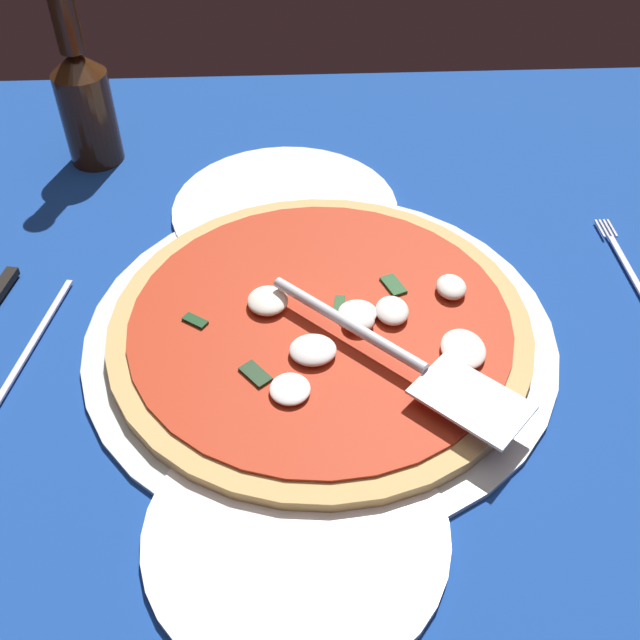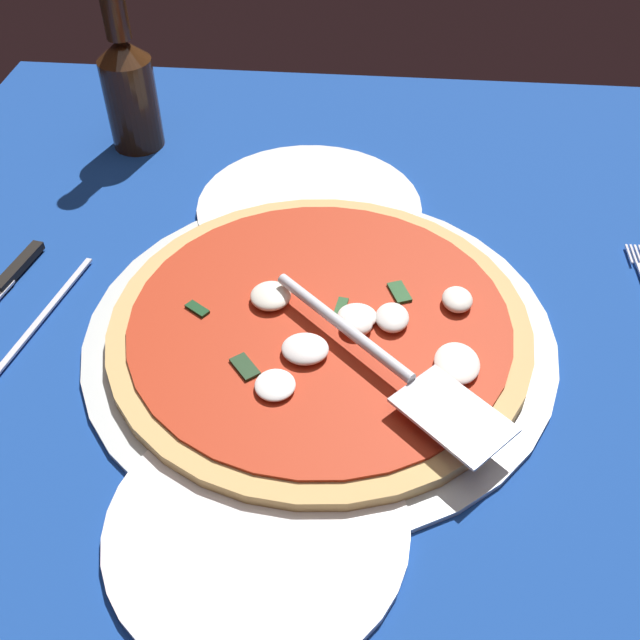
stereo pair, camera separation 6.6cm
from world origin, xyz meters
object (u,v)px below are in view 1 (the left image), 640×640
Objects in this scene: pizza at (322,322)px; pizza_server at (403,357)px; dinner_plate_right at (285,209)px; place_setting_far at (0,343)px; dinner_plate_left at (296,532)px; beer_bottle at (85,100)px.

pizza_server reaches higher than pizza.
dinner_plate_right is 1.04× the size of place_setting_far.
dinner_plate_left is 56.85cm from beer_bottle.
dinner_plate_right is at bearing 0.41° from dinner_plate_left.
dinner_plate_right is at bearing 137.67° from place_setting_far.
dinner_plate_left is at bearing 63.46° from place_setting_far.
dinner_plate_left is at bearing -179.59° from dinner_plate_right.
pizza_server is at bearing -160.18° from dinner_plate_right.
pizza_server is at bearing 90.26° from place_setting_far.
dinner_plate_right is 28.02cm from pizza_server.
pizza is at bearing -140.56° from beer_bottle.
pizza_server is (13.55, -9.14, 3.50)cm from dinner_plate_left.
pizza_server is 0.86× the size of place_setting_far.
pizza is at bearing -170.75° from dinner_plate_right.
beer_bottle reaches higher than dinner_plate_left.
dinner_plate_left is 16.71cm from pizza_server.
dinner_plate_left is at bearing -156.16° from beer_bottle.
beer_bottle is at bearing 62.22° from dinner_plate_right.
pizza_server is at bearing -139.97° from beer_bottle.
pizza is 1.79× the size of beer_bottle.
pizza_server is 49.79cm from beer_bottle.
dinner_plate_right is at bearing -117.78° from beer_bottle.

